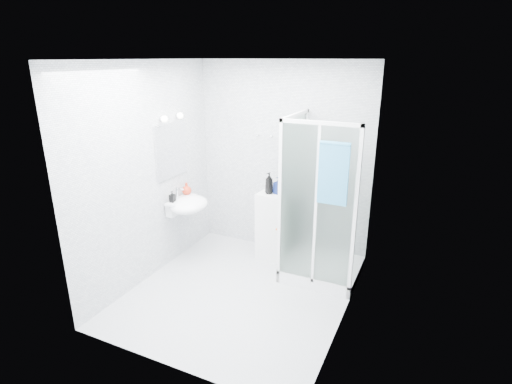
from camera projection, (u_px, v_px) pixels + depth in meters
The scene contains 12 objects.
room at pixel (238, 188), 4.25m from camera, with size 2.40×2.60×2.60m.
shower_enclosure at pixel (316, 243), 4.92m from camera, with size 0.90×0.95×2.00m.
wall_basin at pixel (187, 205), 5.20m from camera, with size 0.46×0.56×0.35m.
mirror at pixel (171, 150), 5.05m from camera, with size 0.02×0.60×0.70m, color white.
vanity_lights at pixel (172, 117), 4.90m from camera, with size 0.10×0.40×0.08m.
wall_hooks at pixel (264, 136), 5.33m from camera, with size 0.23×0.06×0.03m.
storage_cabinet at pixel (274, 225), 5.38m from camera, with size 0.41×0.42×0.93m.
hand_towel at pixel (333, 172), 4.13m from camera, with size 0.32×0.05×0.67m.
shampoo_bottle_a at pixel (269, 183), 5.16m from camera, with size 0.11×0.11×0.28m, color black.
shampoo_bottle_b at pixel (279, 185), 5.17m from camera, with size 0.10×0.11×0.23m, color #0C184A.
soap_dispenser_orange at pixel (187, 189), 5.35m from camera, with size 0.13×0.13×0.17m, color #B62C15.
soap_dispenser_black at pixel (172, 197), 5.08m from camera, with size 0.07×0.07×0.15m, color black.
Camera 1 is at (1.89, -3.58, 2.62)m, focal length 28.00 mm.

